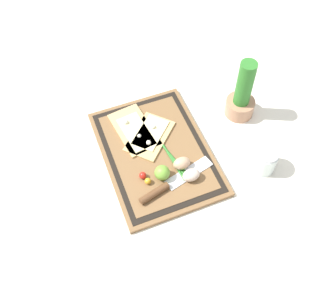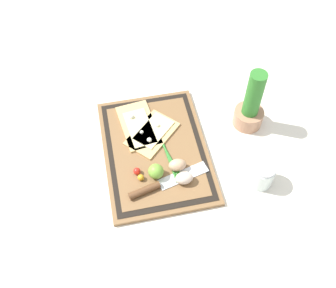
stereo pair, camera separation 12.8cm
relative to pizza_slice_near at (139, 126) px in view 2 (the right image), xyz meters
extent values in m
plane|color=silver|center=(0.10, 0.04, -0.02)|extent=(6.00, 6.00, 0.00)
cube|color=brown|center=(0.10, 0.04, -0.02)|extent=(0.47, 0.34, 0.01)
cube|color=black|center=(0.10, 0.04, -0.01)|extent=(0.44, 0.31, 0.00)
cube|color=brown|center=(0.10, 0.04, -0.01)|extent=(0.41, 0.28, 0.00)
cube|color=tan|center=(0.00, 0.00, 0.00)|extent=(0.21, 0.14, 0.01)
cube|color=beige|center=(0.01, 0.00, 0.00)|extent=(0.16, 0.10, 0.00)
sphere|color=silver|center=(-0.04, -0.02, 0.01)|extent=(0.02, 0.02, 0.02)
sphere|color=silver|center=(0.04, 0.00, 0.01)|extent=(0.01, 0.01, 0.01)
cube|color=tan|center=(0.04, 0.04, 0.00)|extent=(0.20, 0.20, 0.01)
cube|color=beige|center=(0.03, 0.05, 0.00)|extent=(0.15, 0.15, 0.00)
sphere|color=silver|center=(0.07, 0.02, 0.01)|extent=(0.02, 0.02, 0.02)
sphere|color=silver|center=(0.02, 0.06, 0.01)|extent=(0.01, 0.01, 0.01)
cube|color=silver|center=(0.22, 0.11, 0.00)|extent=(0.08, 0.17, 0.00)
cylinder|color=brown|center=(0.25, -0.02, 0.01)|extent=(0.05, 0.10, 0.02)
ellipsoid|color=tan|center=(0.19, 0.09, 0.01)|extent=(0.04, 0.06, 0.04)
ellipsoid|color=beige|center=(0.24, 0.10, 0.01)|extent=(0.04, 0.06, 0.04)
sphere|color=#70A838|center=(0.20, 0.02, 0.02)|extent=(0.05, 0.05, 0.05)
sphere|color=red|center=(0.18, -0.03, 0.01)|extent=(0.02, 0.02, 0.02)
sphere|color=gold|center=(0.21, -0.03, 0.01)|extent=(0.02, 0.02, 0.02)
cylinder|color=#2D7528|center=(0.11, 0.07, 0.00)|extent=(0.26, 0.03, 0.01)
cylinder|color=#2D7528|center=(0.11, 0.07, 0.00)|extent=(0.26, 0.05, 0.01)
cylinder|color=#2D7528|center=(0.11, 0.07, 0.00)|extent=(0.26, 0.07, 0.01)
cylinder|color=#AD7A5B|center=(0.05, 0.37, 0.01)|extent=(0.10, 0.10, 0.06)
cylinder|color=#2D7528|center=(0.05, 0.37, 0.11)|extent=(0.06, 0.06, 0.20)
cylinder|color=silver|center=(0.28, 0.34, 0.02)|extent=(0.08, 0.08, 0.08)
cylinder|color=#B73323|center=(0.28, 0.34, -0.01)|extent=(0.07, 0.07, 0.03)
cylinder|color=silver|center=(0.28, 0.34, 0.06)|extent=(0.07, 0.07, 0.01)
camera|label=1|loc=(0.79, -0.19, 1.06)|focal=42.00mm
camera|label=2|loc=(0.82, -0.07, 1.06)|focal=42.00mm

